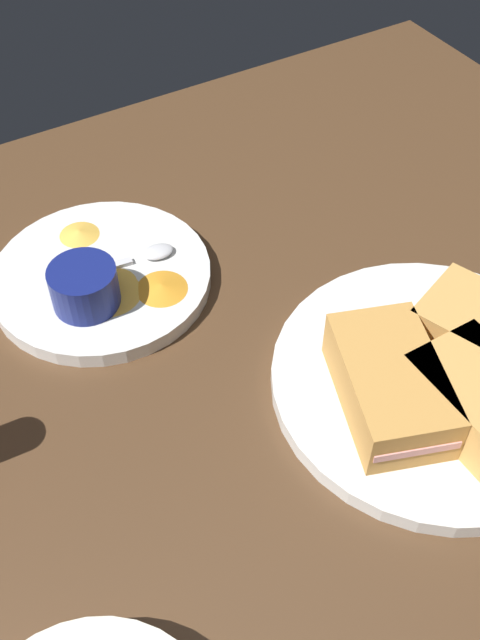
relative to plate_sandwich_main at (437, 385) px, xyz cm
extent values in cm
cube|color=#4C331E|center=(0.49, 12.79, -2.30)|extent=(110.00, 110.00, 3.00)
cylinder|color=silver|center=(0.00, 0.00, 0.00)|extent=(28.49, 28.49, 1.60)
cube|color=#C68C42|center=(0.12, 5.41, 3.20)|extent=(14.78, 11.47, 4.80)
cube|color=#DB938E|center=(0.12, 5.41, 3.20)|extent=(14.83, 10.98, 0.80)
cube|color=silver|center=(-1.11, 3.25, 1.05)|extent=(0.82, 5.50, 0.40)
ellipsoid|color=silver|center=(-1.13, -2.25, 1.20)|extent=(2.21, 3.21, 0.80)
cylinder|color=silver|center=(27.25, 19.93, 0.00)|extent=(21.68, 21.68, 1.60)
cylinder|color=navy|center=(23.99, 22.64, 2.87)|extent=(6.39, 6.39, 4.14)
cylinder|color=olive|center=(23.99, 22.64, 4.54)|extent=(5.24, 5.24, 0.60)
cube|color=silver|center=(27.19, 19.43, 1.05)|extent=(1.43, 5.56, 0.40)
ellipsoid|color=silver|center=(26.55, 13.96, 1.20)|extent=(2.56, 3.43, 0.80)
cone|color=gold|center=(33.36, 19.65, 1.10)|extent=(4.74, 4.74, 0.60)
cone|color=gold|center=(24.03, 20.46, 1.10)|extent=(8.57, 8.57, 0.60)
cone|color=gold|center=(24.92, 19.57, 1.10)|extent=(5.67, 5.67, 0.60)
cone|color=orange|center=(22.02, 15.77, 1.10)|extent=(6.33, 6.33, 0.60)
camera|label=1|loc=(-25.11, 34.64, 51.98)|focal=41.75mm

